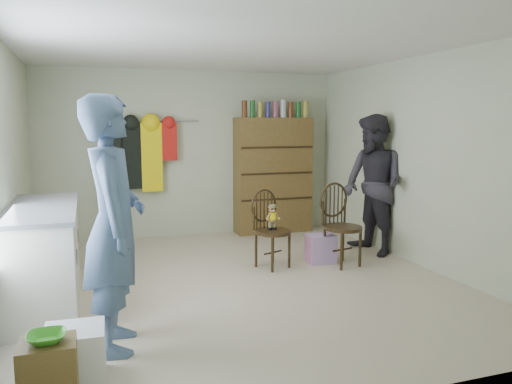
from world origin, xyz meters
name	(u,v)px	position (x,y,z in m)	size (l,w,h in m)	color
ground_plane	(240,282)	(0.00, 0.00, 0.00)	(5.00, 5.00, 0.00)	beige
room_walls	(226,135)	(0.00, 0.53, 1.58)	(5.00, 5.00, 5.00)	beige
counter	(43,255)	(-1.95, 0.00, 0.47)	(0.64, 1.86, 0.94)	silver
stool	(49,379)	(-1.79, -2.04, 0.23)	(0.32, 0.27, 0.46)	brown
bowl	(46,338)	(-1.79, -2.04, 0.48)	(0.22, 0.22, 0.05)	green
plastic_tub	(75,355)	(-1.65, -1.66, 0.18)	(0.38, 0.37, 0.37)	white
chair_front	(270,224)	(0.51, 0.45, 0.52)	(0.54, 0.54, 0.93)	#3A2914
chair_far	(340,221)	(1.34, 0.27, 0.54)	(0.53, 0.53, 1.00)	#3A2914
striped_bag	(321,249)	(1.17, 0.42, 0.17)	(0.33, 0.26, 0.35)	pink
person_left	(114,224)	(-1.35, -1.21, 0.96)	(0.70, 0.46, 1.92)	#4B638A
person_right	(373,185)	(2.00, 0.59, 0.92)	(0.89, 0.69, 1.83)	#2D2B33
dresser	(273,174)	(1.25, 2.30, 0.92)	(1.20, 0.39, 2.07)	brown
coat_rack	(137,156)	(-0.83, 2.38, 1.25)	(1.42, 0.12, 1.09)	#99999E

